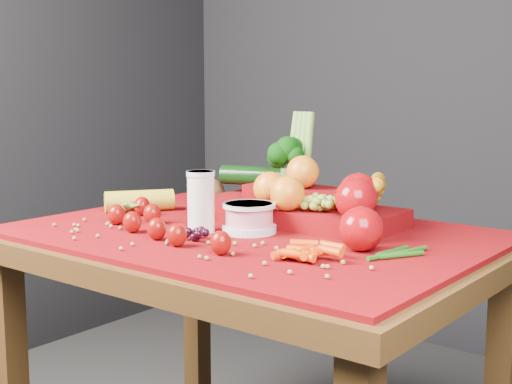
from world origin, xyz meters
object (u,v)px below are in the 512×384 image
Objects in this scene: table at (251,276)px; yogurt_bowl at (249,217)px; milk_glass at (201,200)px; produce_mound at (307,198)px.

table is 0.14m from yogurt_bowl.
table is 0.21m from milk_glass.
produce_mound is at bearing 58.91° from milk_glass.
produce_mound is (0.05, 0.16, 0.03)m from yogurt_bowl.
produce_mound is at bearing 68.98° from table.
table is 8.90× the size of yogurt_bowl.
yogurt_bowl is at bearing -106.21° from produce_mound.
produce_mound is at bearing 73.79° from yogurt_bowl.
table is 7.87× the size of milk_glass.
yogurt_bowl is (0.01, -0.02, 0.14)m from table.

